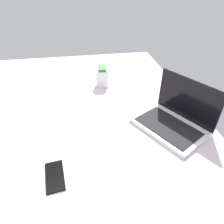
# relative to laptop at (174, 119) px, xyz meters

# --- Properties ---
(bed_mattress) EXTENTS (1.80, 1.40, 0.18)m
(bed_mattress) POSITION_rel_laptop_xyz_m (-0.16, -0.50, -0.13)
(bed_mattress) COLOR silver
(bed_mattress) RESTS_ON ground
(laptop) EXTENTS (0.40, 0.36, 0.23)m
(laptop) POSITION_rel_laptop_xyz_m (0.00, 0.00, 0.00)
(laptop) COLOR silver
(laptop) RESTS_ON bed_mattress
(snack_cup) EXTENTS (0.09, 0.09, 0.14)m
(snack_cup) POSITION_rel_laptop_xyz_m (-0.48, -0.29, 0.02)
(snack_cup) COLOR silver
(snack_cup) RESTS_ON bed_mattress
(cell_phone) EXTENTS (0.15, 0.09, 0.01)m
(cell_phone) POSITION_rel_laptop_xyz_m (0.21, -0.57, -0.04)
(cell_phone) COLOR black
(cell_phone) RESTS_ON bed_mattress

